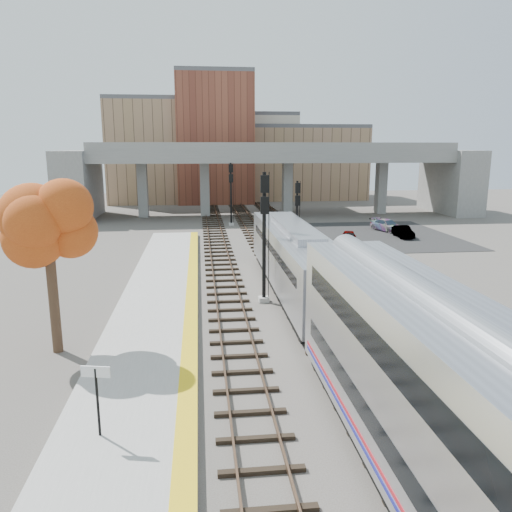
{
  "coord_description": "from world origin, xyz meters",
  "views": [
    {
      "loc": [
        -4.77,
        -21.18,
        9.01
      ],
      "look_at": [
        -1.42,
        8.21,
        2.5
      ],
      "focal_mm": 35.0,
      "sensor_mm": 36.0,
      "label": 1
    }
  ],
  "objects_px": {
    "locomotive": "(295,259)",
    "signal_mast_far": "(231,194)",
    "tree": "(47,225)",
    "car_b": "(403,232)",
    "signal_mast_mid": "(297,223)",
    "car_a": "(349,237)",
    "signal_mast_near": "(264,238)",
    "car_c": "(387,225)"
  },
  "relations": [
    {
      "from": "locomotive",
      "to": "signal_mast_far",
      "type": "relative_size",
      "value": 2.64
    },
    {
      "from": "tree",
      "to": "car_b",
      "type": "xyz_separation_m",
      "value": [
        26.8,
        25.68,
        -5.12
      ]
    },
    {
      "from": "signal_mast_mid",
      "to": "car_b",
      "type": "distance_m",
      "value": 15.31
    },
    {
      "from": "tree",
      "to": "signal_mast_far",
      "type": "bearing_deg",
      "value": 74.16
    },
    {
      "from": "signal_mast_far",
      "to": "car_a",
      "type": "xyz_separation_m",
      "value": [
        10.44,
        -12.1,
        -3.01
      ]
    },
    {
      "from": "locomotive",
      "to": "signal_mast_near",
      "type": "relative_size",
      "value": 2.5
    },
    {
      "from": "locomotive",
      "to": "signal_mast_near",
      "type": "height_order",
      "value": "signal_mast_near"
    },
    {
      "from": "signal_mast_mid",
      "to": "car_a",
      "type": "relative_size",
      "value": 1.94
    },
    {
      "from": "locomotive",
      "to": "car_b",
      "type": "xyz_separation_m",
      "value": [
        14.57,
        18.13,
        -1.65
      ]
    },
    {
      "from": "signal_mast_mid",
      "to": "tree",
      "type": "bearing_deg",
      "value": -129.5
    },
    {
      "from": "signal_mast_far",
      "to": "car_a",
      "type": "distance_m",
      "value": 16.26
    },
    {
      "from": "locomotive",
      "to": "signal_mast_far",
      "type": "bearing_deg",
      "value": 94.27
    },
    {
      "from": "signal_mast_mid",
      "to": "signal_mast_far",
      "type": "relative_size",
      "value": 0.88
    },
    {
      "from": "car_c",
      "to": "signal_mast_far",
      "type": "bearing_deg",
      "value": 139.85
    },
    {
      "from": "car_a",
      "to": "car_c",
      "type": "xyz_separation_m",
      "value": [
        6.07,
        6.0,
        0.07
      ]
    },
    {
      "from": "signal_mast_near",
      "to": "signal_mast_mid",
      "type": "relative_size",
      "value": 1.2
    },
    {
      "from": "locomotive",
      "to": "signal_mast_far",
      "type": "height_order",
      "value": "signal_mast_far"
    },
    {
      "from": "signal_mast_mid",
      "to": "car_c",
      "type": "xyz_separation_m",
      "value": [
        12.41,
        12.34,
        -2.35
      ]
    },
    {
      "from": "signal_mast_near",
      "to": "signal_mast_far",
      "type": "relative_size",
      "value": 1.06
    },
    {
      "from": "car_a",
      "to": "car_b",
      "type": "bearing_deg",
      "value": 33.59
    },
    {
      "from": "signal_mast_near",
      "to": "car_c",
      "type": "height_order",
      "value": "signal_mast_near"
    },
    {
      "from": "signal_mast_mid",
      "to": "signal_mast_far",
      "type": "distance_m",
      "value": 18.9
    },
    {
      "from": "locomotive",
      "to": "tree",
      "type": "distance_m",
      "value": 14.78
    },
    {
      "from": "tree",
      "to": "signal_mast_mid",
      "type": "bearing_deg",
      "value": 50.5
    },
    {
      "from": "signal_mast_near",
      "to": "tree",
      "type": "relative_size",
      "value": 0.98
    },
    {
      "from": "signal_mast_far",
      "to": "car_c",
      "type": "height_order",
      "value": "signal_mast_far"
    },
    {
      "from": "locomotive",
      "to": "signal_mast_mid",
      "type": "distance_m",
      "value": 9.95
    },
    {
      "from": "car_c",
      "to": "locomotive",
      "type": "bearing_deg",
      "value": -143.04
    },
    {
      "from": "signal_mast_far",
      "to": "tree",
      "type": "height_order",
      "value": "tree"
    },
    {
      "from": "car_a",
      "to": "car_c",
      "type": "distance_m",
      "value": 8.53
    },
    {
      "from": "locomotive",
      "to": "car_a",
      "type": "distance_m",
      "value": 18.18
    },
    {
      "from": "tree",
      "to": "car_c",
      "type": "height_order",
      "value": "tree"
    },
    {
      "from": "car_c",
      "to": "car_b",
      "type": "bearing_deg",
      "value": -107.54
    },
    {
      "from": "signal_mast_far",
      "to": "car_c",
      "type": "relative_size",
      "value": 1.67
    },
    {
      "from": "signal_mast_mid",
      "to": "car_a",
      "type": "xyz_separation_m",
      "value": [
        6.34,
        6.34,
        -2.42
      ]
    },
    {
      "from": "signal_mast_near",
      "to": "car_c",
      "type": "bearing_deg",
      "value": 54.87
    },
    {
      "from": "locomotive",
      "to": "signal_mast_near",
      "type": "bearing_deg",
      "value": -146.3
    },
    {
      "from": "signal_mast_mid",
      "to": "car_c",
      "type": "bearing_deg",
      "value": 44.84
    },
    {
      "from": "tree",
      "to": "car_a",
      "type": "xyz_separation_m",
      "value": [
        20.57,
        23.61,
        -5.15
      ]
    },
    {
      "from": "signal_mast_far",
      "to": "locomotive",
      "type": "bearing_deg",
      "value": -85.73
    },
    {
      "from": "signal_mast_near",
      "to": "signal_mast_mid",
      "type": "distance_m",
      "value": 11.89
    },
    {
      "from": "locomotive",
      "to": "tree",
      "type": "bearing_deg",
      "value": -148.34
    }
  ]
}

